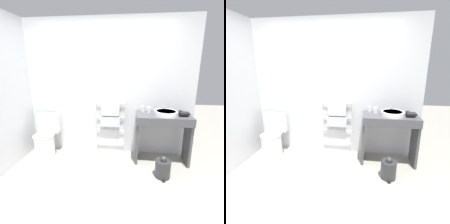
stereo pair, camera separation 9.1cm
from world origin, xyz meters
The scene contains 12 objects.
ground_plane centered at (0.00, 0.00, 0.00)m, with size 12.00×12.00×0.00m, color #A8A399.
wall_back centered at (0.00, 1.46, 1.26)m, with size 3.25×0.12×2.52m, color silver.
wall_side centered at (-1.57, 0.70, 1.26)m, with size 0.12×2.08×2.52m, color silver.
toilet centered at (-1.12, 1.08, 0.33)m, with size 0.41×0.50×0.80m.
towel_radiator centered at (0.09, 1.35, 0.71)m, with size 0.60×0.06×1.04m.
vanity_counter centered at (1.04, 1.12, 0.59)m, with size 0.92×0.48×0.88m.
sink_basin centered at (1.07, 1.10, 0.92)m, with size 0.39×0.39×0.07m.
faucet centered at (1.07, 1.31, 0.95)m, with size 0.02×0.10×0.11m.
cup_near_wall centered at (0.69, 1.30, 0.93)m, with size 0.07×0.07×0.10m.
cup_near_edge centered at (0.80, 1.23, 0.93)m, with size 0.07×0.07×0.10m.
hair_dryer centered at (1.36, 1.08, 0.92)m, with size 0.18×0.17×0.09m.
trash_bin centered at (1.00, 0.64, 0.15)m, with size 0.24×0.27×0.36m.
Camera 2 is at (0.59, -1.81, 1.71)m, focal length 28.00 mm.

